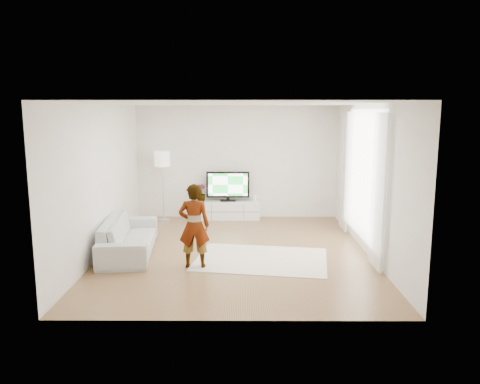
{
  "coord_description": "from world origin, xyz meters",
  "views": [
    {
      "loc": [
        0.13,
        -8.66,
        2.68
      ],
      "look_at": [
        0.09,
        0.4,
        1.09
      ],
      "focal_mm": 35.0,
      "sensor_mm": 36.0,
      "label": 1
    }
  ],
  "objects_px": {
    "player": "(194,226)",
    "floor_lamp": "(162,162)",
    "television": "(228,185)",
    "sofa": "(129,236)",
    "rug": "(261,259)",
    "media_console": "(228,210)"
  },
  "relations": [
    {
      "from": "television",
      "to": "player",
      "type": "xyz_separation_m",
      "value": [
        -0.47,
        -3.7,
        -0.11
      ]
    },
    {
      "from": "television",
      "to": "rug",
      "type": "distance_m",
      "value": 3.45
    },
    {
      "from": "floor_lamp",
      "to": "player",
      "type": "bearing_deg",
      "value": -72.39
    },
    {
      "from": "media_console",
      "to": "sofa",
      "type": "relative_size",
      "value": 0.7
    },
    {
      "from": "media_console",
      "to": "television",
      "type": "height_order",
      "value": "television"
    },
    {
      "from": "rug",
      "to": "media_console",
      "type": "bearing_deg",
      "value": 102.2
    },
    {
      "from": "rug",
      "to": "sofa",
      "type": "height_order",
      "value": "sofa"
    },
    {
      "from": "player",
      "to": "floor_lamp",
      "type": "relative_size",
      "value": 0.85
    },
    {
      "from": "player",
      "to": "sofa",
      "type": "distance_m",
      "value": 1.61
    },
    {
      "from": "media_console",
      "to": "sofa",
      "type": "distance_m",
      "value": 3.38
    },
    {
      "from": "media_console",
      "to": "television",
      "type": "xyz_separation_m",
      "value": [
        0.0,
        0.03,
        0.62
      ]
    },
    {
      "from": "media_console",
      "to": "rug",
      "type": "height_order",
      "value": "media_console"
    },
    {
      "from": "rug",
      "to": "floor_lamp",
      "type": "bearing_deg",
      "value": 126.38
    },
    {
      "from": "player",
      "to": "sofa",
      "type": "height_order",
      "value": "player"
    },
    {
      "from": "television",
      "to": "sofa",
      "type": "xyz_separation_m",
      "value": [
        -1.79,
        -2.89,
        -0.52
      ]
    },
    {
      "from": "sofa",
      "to": "floor_lamp",
      "type": "bearing_deg",
      "value": -9.89
    },
    {
      "from": "television",
      "to": "sofa",
      "type": "relative_size",
      "value": 0.47
    },
    {
      "from": "rug",
      "to": "player",
      "type": "bearing_deg",
      "value": -160.16
    },
    {
      "from": "media_console",
      "to": "television",
      "type": "relative_size",
      "value": 1.48
    },
    {
      "from": "rug",
      "to": "floor_lamp",
      "type": "xyz_separation_m",
      "value": [
        -2.29,
        3.1,
        1.44
      ]
    },
    {
      "from": "media_console",
      "to": "rug",
      "type": "bearing_deg",
      "value": -77.8
    },
    {
      "from": "media_console",
      "to": "player",
      "type": "relative_size",
      "value": 1.09
    }
  ]
}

